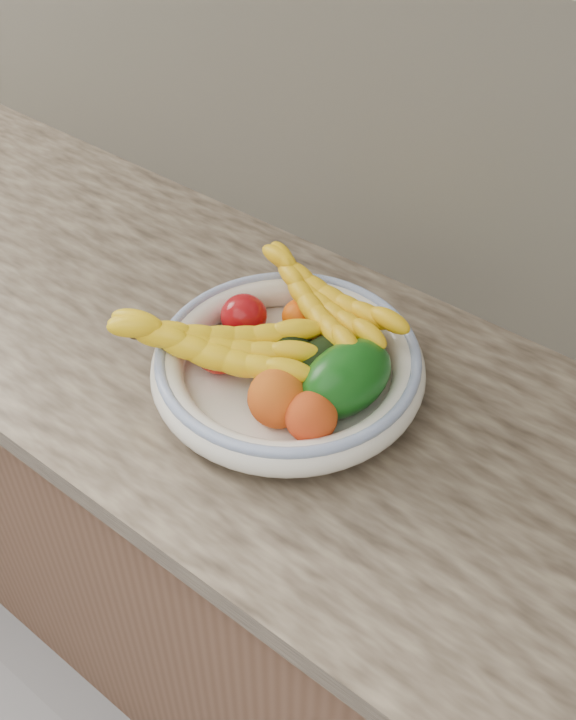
{
  "coord_description": "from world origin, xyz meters",
  "views": [
    {
      "loc": [
        0.5,
        1.01,
        1.74
      ],
      "look_at": [
        0.0,
        1.66,
        0.96
      ],
      "focal_mm": 40.0,
      "sensor_mm": 36.0,
      "label": 1
    }
  ],
  "objects_px": {
    "banana_bunch_back": "(321,305)",
    "banana_bunch_front": "(215,350)",
    "fruit_bowl": "(288,366)",
    "green_mango": "(346,379)"
  },
  "relations": [
    {
      "from": "green_mango",
      "to": "banana_bunch_front",
      "type": "height_order",
      "value": "green_mango"
    },
    {
      "from": "banana_bunch_back",
      "to": "banana_bunch_front",
      "type": "distance_m",
      "value": 0.18
    },
    {
      "from": "fruit_bowl",
      "to": "green_mango",
      "type": "xyz_separation_m",
      "value": [
        0.1,
        0.01,
        0.03
      ]
    },
    {
      "from": "fruit_bowl",
      "to": "banana_bunch_back",
      "type": "bearing_deg",
      "value": 98.74
    },
    {
      "from": "banana_bunch_back",
      "to": "green_mango",
      "type": "bearing_deg",
      "value": -23.42
    },
    {
      "from": "banana_bunch_back",
      "to": "banana_bunch_front",
      "type": "xyz_separation_m",
      "value": [
        -0.06,
        -0.16,
        -0.01
      ]
    },
    {
      "from": "fruit_bowl",
      "to": "banana_bunch_front",
      "type": "distance_m",
      "value": 0.11
    },
    {
      "from": "green_mango",
      "to": "banana_bunch_back",
      "type": "distance_m",
      "value": 0.15
    },
    {
      "from": "banana_bunch_back",
      "to": "fruit_bowl",
      "type": "bearing_deg",
      "value": -64.27
    },
    {
      "from": "fruit_bowl",
      "to": "banana_bunch_back",
      "type": "relative_size",
      "value": 1.32
    }
  ]
}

